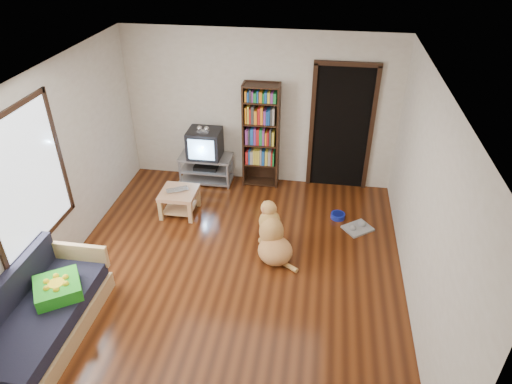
# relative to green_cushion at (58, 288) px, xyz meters

# --- Properties ---
(ground) EXTENTS (5.00, 5.00, 0.00)m
(ground) POSITION_rel_green_cushion_xyz_m (1.75, 1.13, -0.50)
(ground) COLOR #58270F
(ground) RESTS_ON ground
(ceiling) EXTENTS (5.00, 5.00, 0.00)m
(ceiling) POSITION_rel_green_cushion_xyz_m (1.75, 1.13, 2.10)
(ceiling) COLOR white
(ceiling) RESTS_ON ground
(wall_back) EXTENTS (4.50, 0.00, 4.50)m
(wall_back) POSITION_rel_green_cushion_xyz_m (1.75, 3.63, 0.80)
(wall_back) COLOR beige
(wall_back) RESTS_ON ground
(wall_front) EXTENTS (4.50, 0.00, 4.50)m
(wall_front) POSITION_rel_green_cushion_xyz_m (1.75, -1.37, 0.80)
(wall_front) COLOR beige
(wall_front) RESTS_ON ground
(wall_left) EXTENTS (0.00, 5.00, 5.00)m
(wall_left) POSITION_rel_green_cushion_xyz_m (-0.50, 1.13, 0.80)
(wall_left) COLOR beige
(wall_left) RESTS_ON ground
(wall_right) EXTENTS (0.00, 5.00, 5.00)m
(wall_right) POSITION_rel_green_cushion_xyz_m (4.00, 1.13, 0.80)
(wall_right) COLOR beige
(wall_right) RESTS_ON ground
(green_cushion) EXTENTS (0.67, 0.67, 0.16)m
(green_cushion) POSITION_rel_green_cushion_xyz_m (0.00, 0.00, 0.00)
(green_cushion) COLOR green
(green_cushion) RESTS_ON sofa
(laptop) EXTENTS (0.40, 0.35, 0.03)m
(laptop) POSITION_rel_green_cushion_xyz_m (0.67, 2.33, -0.09)
(laptop) COLOR #B5B5B9
(laptop) RESTS_ON coffee_table
(dog_bowl) EXTENTS (0.22, 0.22, 0.08)m
(dog_bowl) POSITION_rel_green_cushion_xyz_m (3.15, 2.59, -0.46)
(dog_bowl) COLOR #162398
(dog_bowl) RESTS_ON ground
(grey_rag) EXTENTS (0.51, 0.50, 0.03)m
(grey_rag) POSITION_rel_green_cushion_xyz_m (3.45, 2.34, -0.49)
(grey_rag) COLOR #9A9A9A
(grey_rag) RESTS_ON ground
(window) EXTENTS (0.03, 1.46, 1.70)m
(window) POSITION_rel_green_cushion_xyz_m (-0.48, 0.63, 1.00)
(window) COLOR white
(window) RESTS_ON wall_left
(doorway) EXTENTS (1.03, 0.05, 2.19)m
(doorway) POSITION_rel_green_cushion_xyz_m (3.10, 3.61, 0.62)
(doorway) COLOR black
(doorway) RESTS_ON wall_back
(tv_stand) EXTENTS (0.90, 0.45, 0.50)m
(tv_stand) POSITION_rel_green_cushion_xyz_m (0.85, 3.38, -0.23)
(tv_stand) COLOR #99999E
(tv_stand) RESTS_ON ground
(crt_tv) EXTENTS (0.55, 0.52, 0.58)m
(crt_tv) POSITION_rel_green_cushion_xyz_m (0.85, 3.40, 0.24)
(crt_tv) COLOR black
(crt_tv) RESTS_ON tv_stand
(bookshelf) EXTENTS (0.60, 0.30, 1.80)m
(bookshelf) POSITION_rel_green_cushion_xyz_m (1.80, 3.48, 0.50)
(bookshelf) COLOR black
(bookshelf) RESTS_ON ground
(sofa) EXTENTS (0.80, 1.80, 0.80)m
(sofa) POSITION_rel_green_cushion_xyz_m (-0.12, -0.25, -0.24)
(sofa) COLOR tan
(sofa) RESTS_ON ground
(coffee_table) EXTENTS (0.55, 0.55, 0.40)m
(coffee_table) POSITION_rel_green_cushion_xyz_m (0.67, 2.36, -0.22)
(coffee_table) COLOR tan
(coffee_table) RESTS_ON ground
(dog) EXTENTS (0.66, 0.84, 0.76)m
(dog) POSITION_rel_green_cushion_xyz_m (2.24, 1.58, -0.22)
(dog) COLOR tan
(dog) RESTS_ON ground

